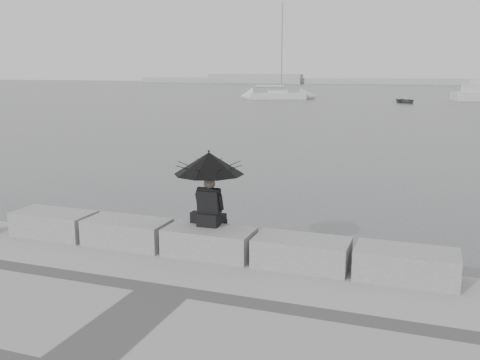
% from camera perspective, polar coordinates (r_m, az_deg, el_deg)
% --- Properties ---
extents(ground, '(360.00, 360.00, 0.00)m').
position_cam_1_polar(ground, '(10.34, -2.25, -9.84)').
color(ground, '#434648').
rests_on(ground, ground).
extents(stone_block_far_left, '(1.60, 0.80, 0.50)m').
position_cam_1_polar(stone_block_far_left, '(11.42, -19.22, -4.44)').
color(stone_block_far_left, slate).
rests_on(stone_block_far_left, promenade).
extents(stone_block_left, '(1.60, 0.80, 0.50)m').
position_cam_1_polar(stone_block_left, '(10.46, -11.93, -5.49)').
color(stone_block_left, slate).
rests_on(stone_block_left, promenade).
extents(stone_block_centre, '(1.60, 0.80, 0.50)m').
position_cam_1_polar(stone_block_centre, '(9.70, -3.29, -6.62)').
color(stone_block_centre, slate).
rests_on(stone_block_centre, promenade).
extents(stone_block_right, '(1.60, 0.80, 0.50)m').
position_cam_1_polar(stone_block_right, '(9.19, 6.58, -7.71)').
color(stone_block_right, slate).
rests_on(stone_block_right, promenade).
extents(stone_block_far_right, '(1.60, 0.80, 0.50)m').
position_cam_1_polar(stone_block_far_right, '(8.98, 17.31, -8.64)').
color(stone_block_far_right, slate).
rests_on(stone_block_far_right, promenade).
extents(seated_person, '(1.27, 1.27, 1.39)m').
position_cam_1_polar(seated_person, '(9.58, -3.34, 1.02)').
color(seated_person, black).
rests_on(seated_person, stone_block_centre).
extents(bag, '(0.31, 0.18, 0.20)m').
position_cam_1_polar(bag, '(9.98, -4.33, -4.00)').
color(bag, black).
rests_on(bag, stone_block_centre).
extents(distant_landmass, '(180.00, 8.00, 2.80)m').
position_cam_1_polar(distant_landmass, '(163.87, 16.11, 10.10)').
color(distant_landmass, '#989A9D').
rests_on(distant_landmass, ground).
extents(sailboat_left, '(7.99, 4.79, 12.90)m').
position_cam_1_polar(sailboat_left, '(74.28, 4.03, 9.02)').
color(sailboat_left, silver).
rests_on(sailboat_left, ground).
extents(dinghy, '(3.58, 3.21, 0.58)m').
position_cam_1_polar(dinghy, '(67.91, 17.27, 8.10)').
color(dinghy, slate).
rests_on(dinghy, ground).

